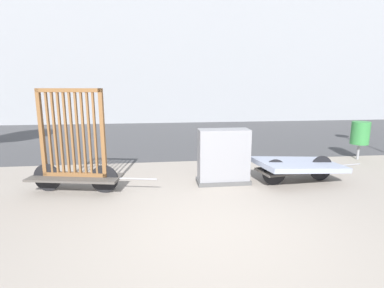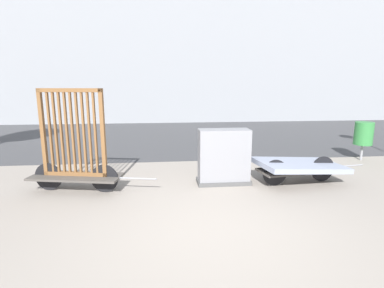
% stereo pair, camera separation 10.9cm
% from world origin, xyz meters
% --- Properties ---
extents(ground_plane, '(60.00, 60.00, 0.00)m').
position_xyz_m(ground_plane, '(0.00, 0.00, 0.00)').
color(ground_plane, gray).
extents(road_strip, '(56.00, 8.08, 0.01)m').
position_xyz_m(road_strip, '(0.00, 7.92, 0.00)').
color(road_strip, '#424244').
rests_on(road_strip, ground_plane).
extents(bike_cart_with_bedframe, '(2.41, 0.92, 1.93)m').
position_xyz_m(bike_cart_with_bedframe, '(-2.20, 1.87, 0.67)').
color(bike_cart_with_bedframe, '#4C4742').
rests_on(bike_cart_with_bedframe, ground_plane).
extents(bike_cart_with_mattress, '(2.47, 1.27, 0.53)m').
position_xyz_m(bike_cart_with_mattress, '(2.21, 1.87, 0.36)').
color(bike_cart_with_mattress, '#4C4742').
rests_on(bike_cart_with_mattress, ground_plane).
extents(utility_cabinet, '(1.08, 0.47, 1.12)m').
position_xyz_m(utility_cabinet, '(0.67, 2.05, 0.52)').
color(utility_cabinet, '#4C4C4C').
rests_on(utility_cabinet, ground_plane).
extents(trash_bin, '(0.46, 0.46, 1.03)m').
position_xyz_m(trash_bin, '(4.73, 3.54, 0.72)').
color(trash_bin, gray).
rests_on(trash_bin, ground_plane).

